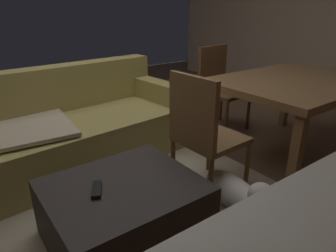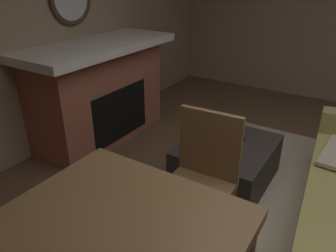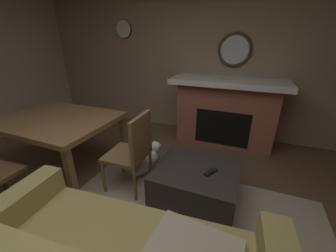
% 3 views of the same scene
% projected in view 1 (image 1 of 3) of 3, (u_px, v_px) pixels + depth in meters
% --- Properties ---
extents(floor, '(7.88, 7.88, 0.00)m').
position_uv_depth(floor, '(127.00, 162.00, 2.84)').
color(floor, brown).
extents(wall_right_window_side, '(0.12, 6.02, 2.81)m').
position_uv_depth(wall_right_window_side, '(336.00, 1.00, 4.14)').
color(wall_right_window_side, '#C4AA91').
rests_on(wall_right_window_side, ground).
extents(area_rug, '(2.60, 2.00, 0.01)m').
position_uv_depth(area_rug, '(89.00, 195.00, 2.34)').
color(area_rug, tan).
rests_on(area_rug, ground).
extents(couch, '(2.02, 1.06, 0.84)m').
position_uv_depth(couch, '(76.00, 129.00, 2.79)').
color(couch, '#9E8E4C').
rests_on(couch, ground).
extents(ottoman_coffee_table, '(0.86, 0.73, 0.39)m').
position_uv_depth(ottoman_coffee_table, '(124.00, 212.00, 1.85)').
color(ottoman_coffee_table, '#2D2826').
rests_on(ottoman_coffee_table, ground).
extents(tv_remote, '(0.12, 0.17, 0.02)m').
position_uv_depth(tv_remote, '(97.00, 190.00, 1.70)').
color(tv_remote, black).
rests_on(tv_remote, ottoman_coffee_table).
extents(dining_table, '(1.42, 1.07, 0.74)m').
position_uv_depth(dining_table, '(295.00, 88.00, 2.75)').
color(dining_table, brown).
rests_on(dining_table, ground).
extents(dining_chair_west, '(0.46, 0.46, 0.93)m').
position_uv_depth(dining_chair_west, '(203.00, 130.00, 2.19)').
color(dining_chair_west, brown).
rests_on(dining_chair_west, ground).
extents(dining_chair_north, '(0.48, 0.48, 0.93)m').
position_uv_depth(dining_chair_north, '(219.00, 83.00, 3.49)').
color(dining_chair_north, brown).
rests_on(dining_chair_north, ground).
extents(potted_plant, '(0.35, 0.35, 0.53)m').
position_uv_depth(potted_plant, '(208.00, 74.00, 5.01)').
color(potted_plant, brown).
rests_on(potted_plant, ground).
extents(small_dog, '(0.28, 0.60, 0.30)m').
position_uv_depth(small_dog, '(236.00, 192.00, 2.08)').
color(small_dog, silver).
rests_on(small_dog, ground).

